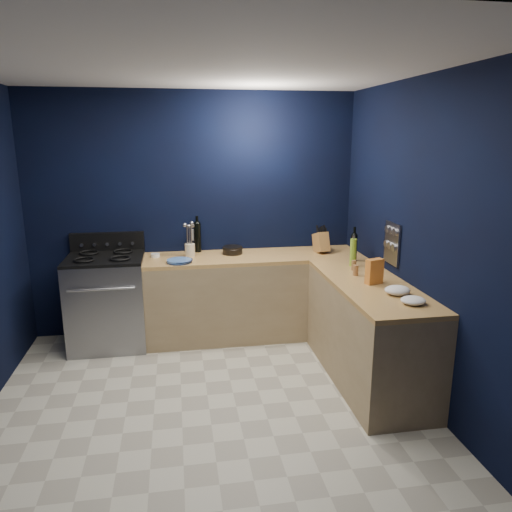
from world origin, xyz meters
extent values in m
cube|color=beige|center=(0.00, 0.00, -0.01)|extent=(3.50, 3.50, 0.02)
cube|color=silver|center=(0.00, 0.00, 2.61)|extent=(3.50, 3.50, 0.02)
cube|color=black|center=(0.00, 1.76, 1.30)|extent=(3.50, 0.02, 2.60)
cube|color=black|center=(1.76, 0.00, 1.30)|extent=(0.02, 3.50, 2.60)
cube|color=black|center=(0.00, -1.76, 1.30)|extent=(3.50, 0.02, 2.60)
cube|color=#9A825E|center=(0.60, 1.44, 0.43)|extent=(2.30, 0.63, 0.86)
cube|color=olive|center=(0.60, 1.44, 0.88)|extent=(2.30, 0.63, 0.04)
cube|color=#9A825E|center=(1.44, 0.29, 0.43)|extent=(0.63, 1.67, 0.86)
cube|color=olive|center=(1.44, 0.29, 0.88)|extent=(0.63, 1.67, 0.04)
cube|color=gray|center=(-0.93, 1.42, 0.46)|extent=(0.76, 0.66, 0.92)
cube|color=black|center=(-0.93, 1.10, 0.45)|extent=(0.59, 0.02, 0.42)
cube|color=black|center=(-0.93, 1.42, 0.94)|extent=(0.76, 0.66, 0.03)
cube|color=black|center=(-0.93, 1.72, 1.04)|extent=(0.76, 0.06, 0.20)
cube|color=gray|center=(1.74, 0.55, 1.18)|extent=(0.02, 0.28, 0.38)
cube|color=white|center=(0.00, 1.74, 1.08)|extent=(0.09, 0.02, 0.13)
cylinder|color=teal|center=(-0.19, 1.26, 0.92)|extent=(0.26, 0.26, 0.03)
cylinder|color=white|center=(-0.43, 1.53, 0.92)|extent=(0.12, 0.12, 0.04)
cylinder|color=beige|center=(-0.07, 1.50, 0.97)|extent=(0.14, 0.14, 0.13)
cylinder|color=black|center=(0.02, 1.69, 1.06)|extent=(0.10, 0.10, 0.32)
cylinder|color=black|center=(0.38, 1.53, 0.94)|extent=(0.26, 0.26, 0.08)
cube|color=olive|center=(1.34, 1.45, 1.01)|extent=(0.15, 0.26, 0.26)
cylinder|color=black|center=(1.56, 1.03, 1.03)|extent=(0.07, 0.07, 0.27)
cylinder|color=#7AA629|center=(1.48, 0.85, 1.04)|extent=(0.07, 0.07, 0.27)
cylinder|color=olive|center=(1.44, 0.70, 0.95)|extent=(0.05, 0.05, 0.09)
cylinder|color=olive|center=(1.39, 0.53, 0.95)|extent=(0.05, 0.05, 0.10)
cube|color=#BE462B|center=(1.45, 0.26, 1.01)|extent=(0.16, 0.11, 0.22)
ellipsoid|color=white|center=(1.52, -0.04, 0.94)|extent=(0.23, 0.21, 0.07)
ellipsoid|color=white|center=(1.54, -0.27, 0.93)|extent=(0.23, 0.21, 0.06)
camera|label=1|loc=(-0.20, -3.46, 2.14)|focal=33.78mm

